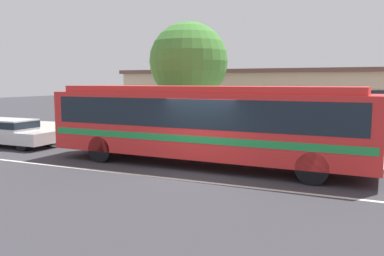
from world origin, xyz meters
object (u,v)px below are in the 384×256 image
object	(u,v)px
sedan_behind_bus	(10,131)
pedestrian_standing_by_tree	(263,130)
pedestrian_waiting_near_sign	(264,128)
bus_stop_sign	(349,122)
transit_bus	(204,120)
pedestrian_walking_along_curb	(320,130)
street_tree_near_stop	(189,62)

from	to	relation	value
sedan_behind_bus	pedestrian_standing_by_tree	bearing A→B (deg)	9.75
pedestrian_waiting_near_sign	pedestrian_standing_by_tree	world-z (taller)	pedestrian_waiting_near_sign
pedestrian_standing_by_tree	bus_stop_sign	xyz separation A→B (m)	(3.20, -0.58, 0.53)
transit_bus	pedestrian_walking_along_curb	world-z (taller)	transit_bus
transit_bus	sedan_behind_bus	xyz separation A→B (m)	(-10.11, 0.30, -0.96)
transit_bus	sedan_behind_bus	distance (m)	10.16
sedan_behind_bus	bus_stop_sign	bearing A→B (deg)	5.48
pedestrian_standing_by_tree	bus_stop_sign	distance (m)	3.29
pedestrian_walking_along_curb	bus_stop_sign	bearing A→B (deg)	-53.96
pedestrian_waiting_near_sign	street_tree_near_stop	xyz separation A→B (m)	(-4.17, 1.53, 2.88)
bus_stop_sign	sedan_behind_bus	bearing A→B (deg)	-174.52
pedestrian_walking_along_curb	sedan_behind_bus	bearing A→B (deg)	-167.70
sedan_behind_bus	bus_stop_sign	distance (m)	15.00
sedan_behind_bus	pedestrian_standing_by_tree	distance (m)	11.88
pedestrian_standing_by_tree	bus_stop_sign	bearing A→B (deg)	-10.33
transit_bus	pedestrian_waiting_near_sign	bearing A→B (deg)	65.16
transit_bus	pedestrian_standing_by_tree	xyz separation A→B (m)	(1.59, 2.31, -0.56)
transit_bus	sedan_behind_bus	world-z (taller)	transit_bus
street_tree_near_stop	pedestrian_standing_by_tree	bearing A→B (deg)	-27.92
sedan_behind_bus	pedestrian_waiting_near_sign	distance (m)	11.88
transit_bus	pedestrian_standing_by_tree	world-z (taller)	transit_bus
sedan_behind_bus	street_tree_near_stop	xyz separation A→B (m)	(7.37, 4.31, 3.30)
sedan_behind_bus	bus_stop_sign	world-z (taller)	bus_stop_sign
sedan_behind_bus	street_tree_near_stop	distance (m)	9.15
pedestrian_standing_by_tree	street_tree_near_stop	bearing A→B (deg)	152.08
pedestrian_waiting_near_sign	bus_stop_sign	size ratio (longest dim) A/B	0.73
pedestrian_walking_along_curb	bus_stop_sign	xyz separation A→B (m)	(1.14, -1.57, 0.52)
pedestrian_standing_by_tree	pedestrian_walking_along_curb	bearing A→B (deg)	25.65
transit_bus	street_tree_near_stop	xyz separation A→B (m)	(-2.74, 4.61, 2.34)
pedestrian_waiting_near_sign	street_tree_near_stop	bearing A→B (deg)	159.92
pedestrian_waiting_near_sign	bus_stop_sign	xyz separation A→B (m)	(3.36, -1.36, 0.51)
sedan_behind_bus	pedestrian_waiting_near_sign	world-z (taller)	pedestrian_waiting_near_sign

